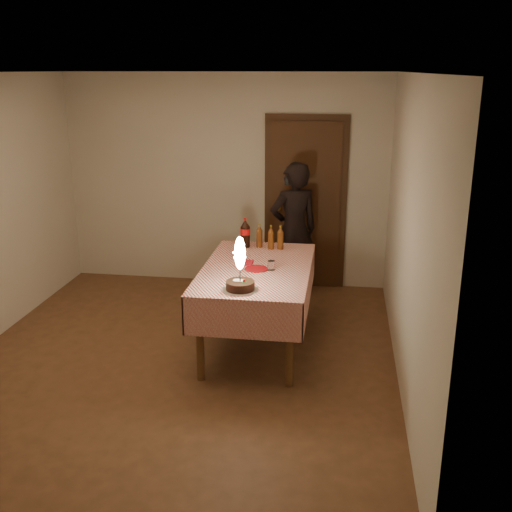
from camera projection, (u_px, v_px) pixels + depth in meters
The scene contains 13 objects.
ground at pixel (181, 359), 5.66m from camera, with size 4.00×4.50×0.01m, color brown.
room_shell at pixel (180, 185), 5.24m from camera, with size 4.04×4.54×2.62m.
dining_table at pixel (257, 278), 5.74m from camera, with size 1.02×1.72×0.82m.
birthday_cake at pixel (240, 275), 5.07m from camera, with size 0.31×0.31×0.47m.
red_plate at pixel (256, 269), 5.64m from camera, with size 0.22×0.22×0.01m, color red.
red_cup at pixel (240, 258), 5.82m from camera, with size 0.08×0.08×0.10m, color red.
clear_cup at pixel (271, 265), 5.61m from camera, with size 0.07×0.07×0.09m, color white.
napkin_stack at pixel (245, 263), 5.79m from camera, with size 0.15×0.15×0.02m, color red.
cola_bottle at pixel (245, 233), 6.30m from camera, with size 0.10×0.10×0.32m.
amber_bottle_left at pixel (259, 236), 6.31m from camera, with size 0.06×0.06×0.25m.
amber_bottle_right at pixel (280, 238), 6.24m from camera, with size 0.06×0.06×0.25m.
amber_bottle_mid at pixel (271, 238), 6.25m from camera, with size 0.06×0.06×0.25m.
photographer at pixel (294, 230), 7.04m from camera, with size 0.70×0.61×1.62m.
Camera 1 is at (1.44, -4.95, 2.63)m, focal length 42.00 mm.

